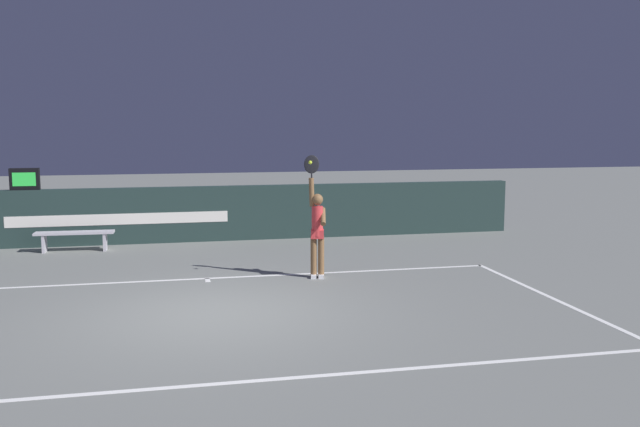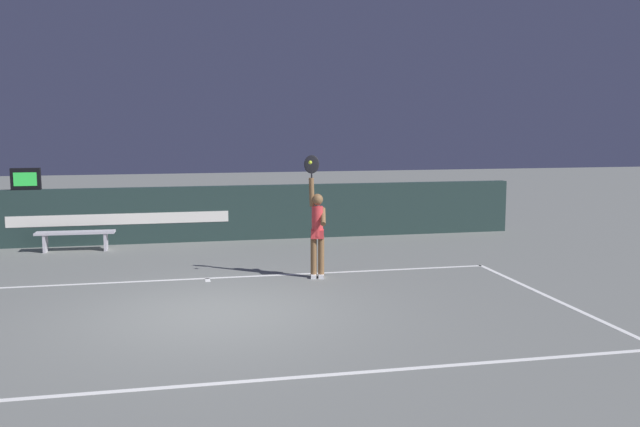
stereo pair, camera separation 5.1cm
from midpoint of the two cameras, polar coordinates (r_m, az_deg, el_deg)
The scene contains 7 objects.
ground_plane at distance 10.80m, azimuth -8.76°, elevation -8.09°, with size 60.00×60.00×0.00m, color slate.
court_lines at distance 10.56m, azimuth -8.67°, elevation -8.45°, with size 11.13×5.43×0.00m.
back_wall at distance 17.16m, azimuth -10.21°, elevation -0.04°, with size 16.26×0.28×1.35m.
speed_display at distance 17.37m, azimuth -23.30°, elevation 2.63°, with size 0.65×0.17×0.50m.
tennis_player at distance 12.84m, azimuth -0.36°, elevation -1.20°, with size 0.43×0.47×2.31m.
tennis_ball at distance 12.43m, azimuth -0.93°, elevation 4.24°, with size 0.07×0.07×0.07m.
courtside_bench_near at distance 16.56m, azimuth -19.70°, elevation -1.76°, with size 1.74×0.42×0.45m.
Camera 1 is at (-0.63, -10.39, 2.89)m, focal length 38.73 mm.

